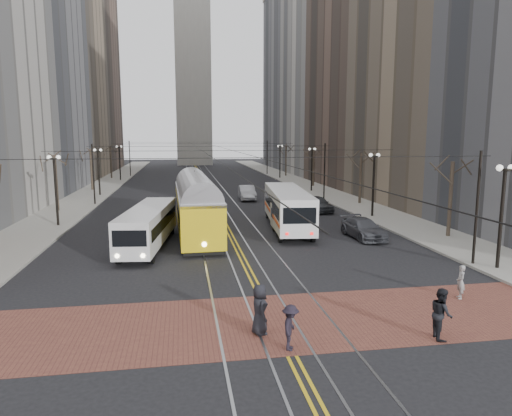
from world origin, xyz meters
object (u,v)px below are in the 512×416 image
object	(u,v)px
pedestrian_b	(461,282)
pedestrian_c	(441,313)
rear_bus	(288,209)
pedestrian_d	(291,327)
transit_bus	(148,227)
streetcar	(196,211)
clock_tower	(192,23)
pedestrian_a	(260,309)
sedan_parked	(363,228)
cargo_van	(287,221)
sedan_grey	(318,204)
sedan_silver	(247,193)

from	to	relation	value
pedestrian_b	pedestrian_c	bearing A→B (deg)	-22.60
rear_bus	pedestrian_b	xyz separation A→B (m)	(4.15, -17.00, -0.79)
pedestrian_c	pedestrian_b	bearing A→B (deg)	-29.26
rear_bus	pedestrian_d	distance (m)	21.26
transit_bus	streetcar	size ratio (longest dim) A/B	0.71
streetcar	rear_bus	bearing A→B (deg)	3.46
clock_tower	pedestrian_a	bearing A→B (deg)	-90.42
sedan_parked	cargo_van	bearing A→B (deg)	156.03
transit_bus	pedestrian_a	size ratio (longest dim) A/B	5.55
transit_bus	streetcar	bearing A→B (deg)	56.51
clock_tower	transit_bus	world-z (taller)	clock_tower
sedan_grey	sedan_parked	bearing A→B (deg)	-98.79
clock_tower	pedestrian_d	world-z (taller)	clock_tower
streetcar	transit_bus	bearing A→B (deg)	-132.24
sedan_silver	pedestrian_b	xyz separation A→B (m)	(4.95, -34.43, -0.04)
streetcar	rear_bus	size ratio (longest dim) A/B	1.24
streetcar	cargo_van	size ratio (longest dim) A/B	3.10
sedan_silver	pedestrian_a	xyz separation A→B (m)	(-4.78, -36.67, 0.15)
cargo_van	pedestrian_a	distance (m)	17.72
streetcar	sedan_grey	size ratio (longest dim) A/B	3.28
sedan_silver	pedestrian_c	xyz separation A→B (m)	(1.73, -38.14, 0.14)
sedan_silver	sedan_parked	bearing A→B (deg)	-73.65
clock_tower	transit_bus	bearing A→B (deg)	-93.61
pedestrian_a	pedestrian_b	bearing A→B (deg)	-83.58
clock_tower	sedan_parked	world-z (taller)	clock_tower
cargo_van	pedestrian_c	world-z (taller)	cargo_van
sedan_grey	pedestrian_d	bearing A→B (deg)	-116.51
pedestrian_a	sedan_parked	bearing A→B (deg)	-41.01
streetcar	sedan_silver	bearing A→B (deg)	68.62
streetcar	pedestrian_a	world-z (taller)	streetcar
cargo_van	sedan_silver	distance (m)	19.68
transit_bus	sedan_silver	distance (m)	24.05
streetcar	pedestrian_c	distance (m)	21.70
pedestrian_b	transit_bus	bearing A→B (deg)	-111.81
rear_bus	sedan_silver	bearing A→B (deg)	98.18
streetcar	pedestrian_d	bearing A→B (deg)	-84.34
sedan_silver	sedan_parked	distance (m)	22.37
pedestrian_a	pedestrian_b	distance (m)	9.99
rear_bus	cargo_van	distance (m)	2.38
streetcar	pedestrian_a	distance (m)	18.70
pedestrian_a	pedestrian_d	xyz separation A→B (m)	(0.84, -1.47, -0.15)
sedan_grey	pedestrian_a	bearing A→B (deg)	-119.01
cargo_van	pedestrian_c	bearing A→B (deg)	-82.04
sedan_parked	pedestrian_b	bearing A→B (deg)	-95.59
streetcar	sedan_silver	world-z (taller)	streetcar
sedan_grey	pedestrian_b	distance (m)	24.80
clock_tower	rear_bus	size ratio (longest dim) A/B	5.45
streetcar	sedan_grey	distance (m)	14.87
transit_bus	pedestrian_c	xyz separation A→B (m)	(11.56, -16.19, -0.37)
sedan_grey	sedan_silver	xyz separation A→B (m)	(-5.71, 9.64, 0.05)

